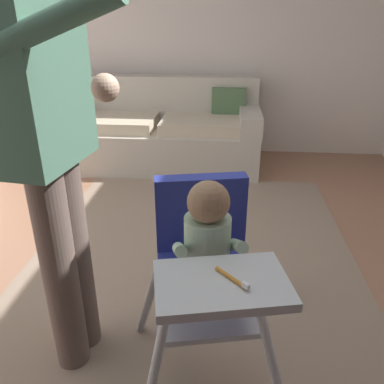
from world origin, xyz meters
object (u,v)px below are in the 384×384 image
couch (162,132)px  high_chair (206,251)px  toy_ball (264,278)px  adult_standing (50,149)px

couch → high_chair: size_ratio=2.16×
couch → toy_ball: 2.23m
high_chair → couch: bearing=-179.1°
high_chair → adult_standing: size_ratio=0.53×
adult_standing → toy_ball: bearing=37.0°
couch → high_chair: (0.60, -2.61, 0.29)m
couch → adult_standing: bearing=0.5°
high_chair → toy_ball: bearing=140.7°
high_chair → adult_standing: bearing=-109.7°
adult_standing → high_chair: bearing=-0.5°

